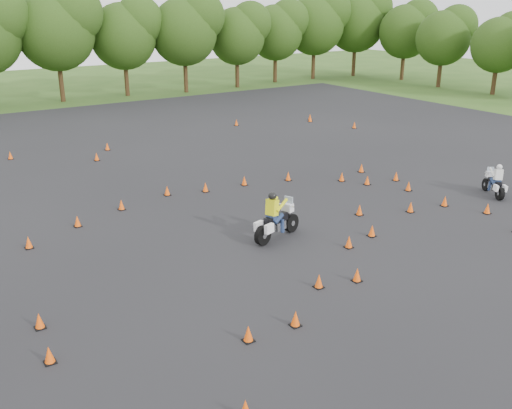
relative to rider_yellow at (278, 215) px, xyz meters
The scene contains 6 objects.
ground 3.23m from the rider_yellow, 97.26° to the right, with size 140.00×140.00×0.00m, color #2D5119.
asphalt_pad 3.12m from the rider_yellow, 97.55° to the left, with size 62.00×62.00×0.00m, color black.
treeline 32.60m from the rider_yellow, 81.97° to the left, with size 87.07×32.79×11.12m.
traffic_cones 2.67m from the rider_yellow, 101.34° to the left, with size 36.76×32.46×0.45m.
rider_yellow is the anchor object (origin of this frame).
rider_white 11.71m from the rider_yellow, ahead, with size 2.03×0.62×1.57m, color silver, non-canonical shape.
Camera 1 is at (-11.71, -13.62, 8.75)m, focal length 40.00 mm.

